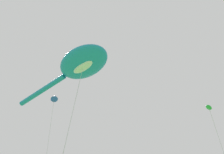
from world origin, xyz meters
TOP-DOWN VIEW (x-y plane):
  - big_show_kite at (0.97, 12.39)m, footprint 4.27×9.80m
  - small_kite_bird_shape at (6.46, 5.79)m, footprint 2.46×1.02m
  - small_kite_triangle_green at (2.49, 18.05)m, footprint 0.89×1.48m

SIDE VIEW (x-z plane):
  - small_kite_bird_shape at x=6.46m, z-range 5.24..17.33m
  - big_show_kite at x=0.97m, z-range 8.15..25.70m
  - small_kite_triangle_green at x=2.49m, z-range 8.62..26.96m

